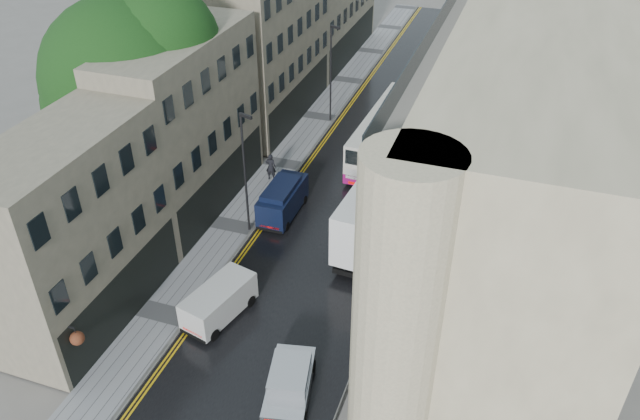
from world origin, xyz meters
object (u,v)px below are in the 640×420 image
Objects in this scene: silver_hatchback at (264,407)px; tree_far at (230,47)px; white_van at (188,313)px; pedestrian at (271,167)px; white_lorry at (342,232)px; tree_near at (130,105)px; lamp_post_near at (245,175)px; navy_van at (260,210)px; lamp_post_far at (331,75)px; cream_bus at (357,150)px.

tree_far is at bearing 105.69° from silver_hatchback.
white_van is 2.11× the size of pedestrian.
white_van is (-5.67, -7.69, -1.04)m from white_lorry.
tree_near is at bearing -91.32° from tree_far.
lamp_post_near reaches higher than white_van.
tree_far reaches higher than silver_hatchback.
lamp_post_far is at bearing 91.85° from navy_van.
lamp_post_near is (-0.55, 8.58, 3.08)m from white_van.
tree_near is 8.31m from lamp_post_near.
cream_bus reaches higher than navy_van.
lamp_post_far is at bearing 63.51° from tree_near.
pedestrian is at bearing 105.77° from navy_van.
navy_van is 5.41m from pedestrian.
silver_hatchback is 0.91× the size of navy_van.
tree_near reaches higher than navy_van.
pedestrian is 10.73m from lamp_post_far.
white_van is 9.36m from navy_van.
lamp_post_near reaches higher than cream_bus.
tree_far is at bearing 121.10° from navy_van.
lamp_post_far is (7.39, 2.42, -2.21)m from tree_far.
tree_far is 3.00× the size of white_van.
tree_near reaches higher than white_van.
tree_far reaches higher than navy_van.
lamp_post_near is (-6.39, 12.53, 3.23)m from silver_hatchback.
cream_bus is 5.92× the size of pedestrian.
pedestrian is at bearing 109.99° from white_van.
cream_bus is 18.26m from white_van.
tree_far reaches higher than lamp_post_far.
pedestrian is at bearing -74.96° from lamp_post_far.
tree_near is 1.19× the size of cream_bus.
cream_bus is 8.48m from lamp_post_far.
white_lorry is at bearing -47.18° from tree_far.
white_van is at bearing -68.07° from lamp_post_near.
navy_van is 0.59× the size of lamp_post_near.
tree_far is 2.97× the size of silver_hatchback.
navy_van is 0.59× the size of lamp_post_far.
white_lorry is at bearing 10.16° from lamp_post_near.
navy_van is at bearing 104.41° from white_van.
tree_near is 7.06× the size of pedestrian.
cream_bus reaches higher than pedestrian.
lamp_post_near is (-0.46, -0.79, 2.85)m from navy_van.
lamp_post_near is at bearing -6.29° from tree_near.
lamp_post_near is at bearing -61.76° from tree_far.
cream_bus is at bearing 83.86° from silver_hatchback.
white_lorry is 0.97× the size of lamp_post_far.
white_lorry is 1.82× the size of white_van.
tree_near is at bearing 177.18° from white_lorry.
cream_bus is at bearing -21.36° from tree_far.
lamp_post_near reaches higher than lamp_post_far.
cream_bus is 9.31m from navy_van.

